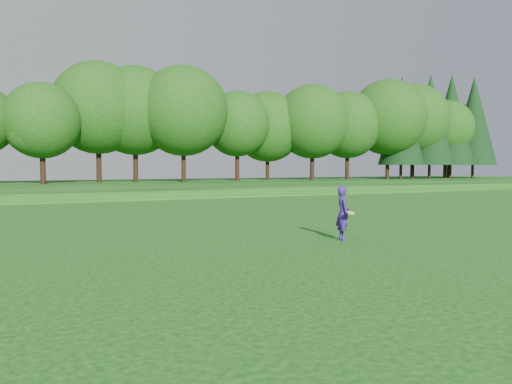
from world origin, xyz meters
name	(u,v)px	position (x,y,z in m)	size (l,w,h in m)	color
ground	(272,242)	(0.00, 0.00, 0.00)	(140.00, 140.00, 0.00)	#0B3D0F
berm	(98,187)	(0.00, 34.00, 0.30)	(130.00, 30.00, 0.60)	#0B3D0F
walking_path	(131,200)	(0.00, 20.00, 0.02)	(130.00, 1.60, 0.04)	gray
treeline	(91,106)	(0.00, 38.00, 8.10)	(104.00, 7.00, 15.00)	#13400E
woman	(343,213)	(2.11, -0.64, 0.82)	(0.56, 0.98, 1.64)	#371C7E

